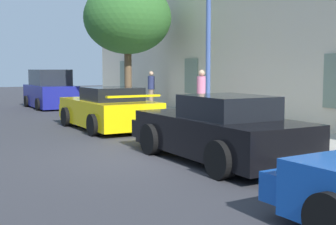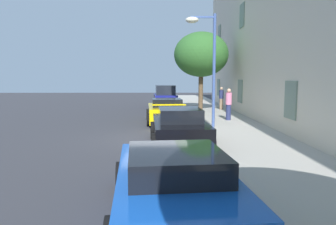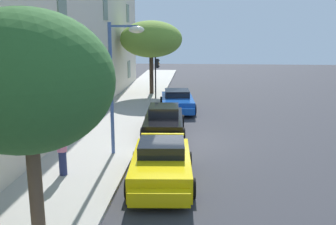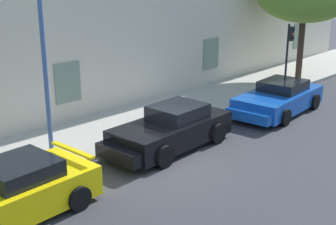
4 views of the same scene
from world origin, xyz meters
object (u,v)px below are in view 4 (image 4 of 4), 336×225
object	(u,v)px
sportscar_red_lead	(4,197)
traffic_light	(289,44)
street_lamp	(51,40)
sportscar_yellow_flank	(168,131)
sportscar_white_middle	(277,100)

from	to	relation	value
sportscar_red_lead	traffic_light	bearing A→B (deg)	6.51
sportscar_red_lead	street_lamp	xyz separation A→B (m)	(2.65, 1.78, 3.21)
sportscar_red_lead	traffic_light	xyz separation A→B (m)	(15.24, 1.74, 1.62)
sportscar_red_lead	sportscar_yellow_flank	xyz separation A→B (m)	(5.91, 0.43, 0.03)
street_lamp	traffic_light	bearing A→B (deg)	-0.20
sportscar_red_lead	sportscar_yellow_flank	distance (m)	5.93
sportscar_red_lead	sportscar_white_middle	world-z (taller)	sportscar_red_lead
sportscar_white_middle	street_lamp	size ratio (longest dim) A/B	0.94
sportscar_yellow_flank	street_lamp	bearing A→B (deg)	157.39
sportscar_white_middle	street_lamp	xyz separation A→B (m)	(-9.10, 1.73, 3.23)
sportscar_white_middle	sportscar_yellow_flank	bearing A→B (deg)	176.33
street_lamp	sportscar_white_middle	bearing A→B (deg)	-10.78
sportscar_white_middle	traffic_light	bearing A→B (deg)	25.82
sportscar_white_middle	traffic_light	xyz separation A→B (m)	(3.49, 1.69, 1.64)
sportscar_red_lead	traffic_light	distance (m)	15.42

